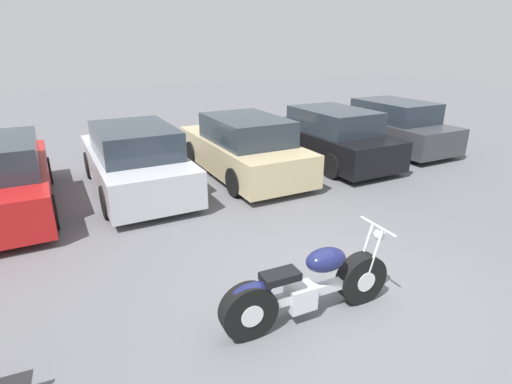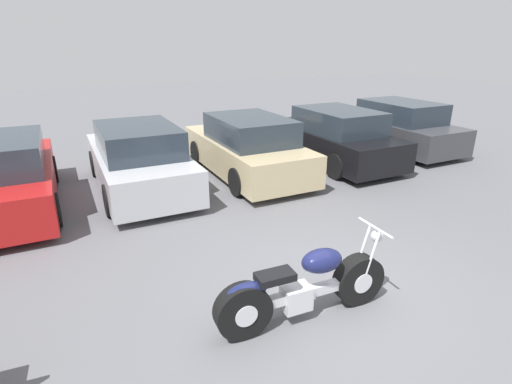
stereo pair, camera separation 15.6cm
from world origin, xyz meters
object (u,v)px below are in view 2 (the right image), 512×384
object	(u,v)px
parked_car_dark_grey	(395,127)
motorcycle	(303,288)
parked_car_champagne	(247,148)
parked_car_silver	(139,160)
parked_car_black	(333,137)
parked_car_red	(3,177)

from	to	relation	value
parked_car_dark_grey	motorcycle	bearing A→B (deg)	-140.59
parked_car_champagne	motorcycle	bearing A→B (deg)	-108.30
parked_car_silver	parked_car_dark_grey	bearing A→B (deg)	1.82
motorcycle	parked_car_champagne	size ratio (longest dim) A/B	0.51
parked_car_black	parked_car_dark_grey	bearing A→B (deg)	8.06
parked_car_black	motorcycle	bearing A→B (deg)	-129.21
motorcycle	parked_car_dark_grey	xyz separation A→B (m)	(6.99, 5.74, 0.26)
parked_car_silver	parked_car_black	distance (m)	5.21
parked_car_red	motorcycle	bearing A→B (deg)	-57.68
motorcycle	parked_car_dark_grey	world-z (taller)	parked_car_dark_grey
motorcycle	parked_car_champagne	bearing A→B (deg)	71.70
parked_car_red	parked_car_black	size ratio (longest dim) A/B	1.00
parked_car_red	parked_car_dark_grey	xyz separation A→B (m)	(10.41, 0.33, 0.00)
motorcycle	parked_car_red	world-z (taller)	parked_car_red
motorcycle	parked_car_black	size ratio (longest dim) A/B	0.51
parked_car_red	parked_car_dark_grey	distance (m)	10.42
parked_car_champagne	parked_car_silver	bearing A→B (deg)	177.65
parked_car_black	parked_car_red	bearing A→B (deg)	179.71
parked_car_silver	parked_car_champagne	xyz separation A→B (m)	(2.60, -0.11, 0.00)
parked_car_red	parked_car_silver	distance (m)	2.60
parked_car_black	parked_car_dark_grey	xyz separation A→B (m)	(2.60, 0.37, 0.00)
parked_car_red	parked_car_champagne	distance (m)	5.21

